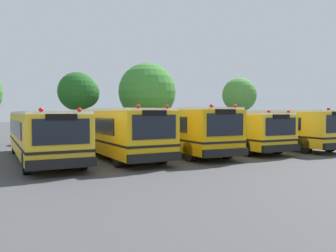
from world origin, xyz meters
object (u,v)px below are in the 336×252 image
Objects in this scene: school_bus_4 at (267,127)px; tree_2 at (146,91)px; school_bus_0 at (42,133)px; school_bus_2 at (175,128)px; tree_3 at (240,95)px; school_bus_1 at (111,130)px; tree_1 at (80,92)px; school_bus_3 at (224,129)px.

tree_2 is at bearing -58.52° from school_bus_4.
tree_2 is (9.75, 9.33, 2.93)m from school_bus_0.
school_bus_0 is 1.02× the size of school_bus_2.
school_bus_4 is 1.96× the size of tree_3.
school_bus_0 is at bearing -136.28° from tree_2.
tree_3 is (16.17, 8.75, 2.79)m from school_bus_1.
school_bus_3 is at bearing -55.50° from tree_1.
school_bus_0 is 0.97× the size of school_bus_1.
tree_1 reaches higher than school_bus_2.
tree_3 is at bearing -156.45° from school_bus_0.
school_bus_0 is at bearing 0.60° from school_bus_3.
school_bus_4 is (3.86, 0.09, 0.08)m from school_bus_3.
tree_3 is (4.65, 8.80, 2.81)m from school_bus_4.
tree_2 is at bearing -136.86° from school_bus_0.
tree_1 is 0.85× the size of tree_2.
school_bus_2 is (7.55, -0.11, 0.10)m from school_bus_0.
school_bus_1 is 11.40m from tree_2.
school_bus_1 is at bearing 0.89° from school_bus_4.
tree_1 is 15.72m from tree_3.
school_bus_0 is 0.94× the size of school_bus_4.
school_bus_1 is at bearing -1.87° from school_bus_2.
school_bus_3 is (7.66, -0.14, -0.10)m from school_bus_1.
school_bus_1 is at bearing -178.56° from school_bus_0.
school_bus_0 is 1.89× the size of tree_1.
tree_2 is at bearing -124.92° from school_bus_1.
tree_1 is at bearing 174.52° from tree_3.
school_bus_1 is 0.97× the size of school_bus_4.
tree_3 is at bearing -2.56° from tree_2.
school_bus_1 reaches higher than school_bus_3.
school_bus_1 is at bearing -151.59° from tree_3.
school_bus_0 is at bearing -155.87° from tree_3.
school_bus_4 is at bearing -43.11° from tree_1.
tree_1 reaches higher than school_bus_0.
tree_1 is 5.69m from tree_2.
tree_3 reaches higher than school_bus_0.
school_bus_3 is 1.51× the size of tree_2.
school_bus_0 is at bearing 1.43° from school_bus_4.
tree_3 is at bearing -116.73° from school_bus_4.
school_bus_3 is (11.30, -0.01, -0.02)m from school_bus_0.
tree_2 is (5.59, -1.05, 0.18)m from tree_1.
school_bus_2 is at bearing -72.08° from tree_1.
tree_3 is (15.65, -1.50, 0.11)m from tree_1.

